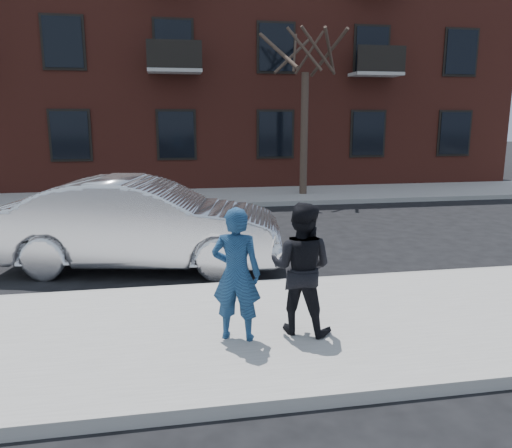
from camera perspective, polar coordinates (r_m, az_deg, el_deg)
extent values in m
plane|color=black|center=(6.83, -6.71, -12.30)|extent=(100.00, 100.00, 0.00)
cube|color=gray|center=(6.57, -6.59, -12.60)|extent=(50.00, 3.50, 0.15)
cube|color=#999691|center=(8.24, -7.42, -7.43)|extent=(50.00, 0.10, 0.15)
cube|color=gray|center=(17.69, -9.05, 2.96)|extent=(50.00, 3.50, 0.15)
cube|color=#999691|center=(15.91, -8.90, 1.96)|extent=(50.00, 0.10, 0.15)
cube|color=maroon|center=(24.54, -4.98, 19.42)|extent=(24.00, 10.00, 12.00)
cube|color=black|center=(19.63, 2.25, 10.21)|extent=(1.30, 0.06, 1.70)
cube|color=black|center=(22.53, 21.77, 9.61)|extent=(1.30, 0.06, 1.70)
cube|color=black|center=(19.80, 2.33, 19.51)|extent=(1.30, 0.06, 1.70)
cube|color=black|center=(22.67, 22.42, 17.69)|extent=(1.30, 0.06, 1.70)
cylinder|color=#34261E|center=(17.90, 5.52, 10.15)|extent=(0.26, 0.26, 4.20)
imported|color=silver|center=(9.63, -12.84, 0.04)|extent=(5.46, 2.78, 1.72)
imported|color=navy|center=(6.01, -2.27, -5.74)|extent=(0.69, 0.57, 1.64)
cube|color=black|center=(6.10, -2.37, -0.76)|extent=(0.11, 0.14, 0.08)
imported|color=black|center=(6.24, 5.18, -5.05)|extent=(1.01, 0.94, 1.66)
cube|color=black|center=(6.39, 4.32, -2.77)|extent=(0.11, 0.15, 0.06)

